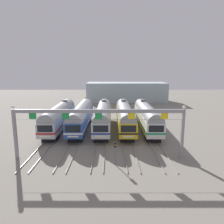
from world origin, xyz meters
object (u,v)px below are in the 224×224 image
object	(u,v)px
commuter_train_yellow	(126,116)
commuter_train_silver	(104,116)
commuter_train_stainless	(60,116)
commuter_train_white	(148,116)
catenary_gantry	(99,119)
yard_signal_mast	(116,149)
commuter_train_blue	(82,116)

from	to	relation	value
commuter_train_yellow	commuter_train_silver	bearing A→B (deg)	180.00
commuter_train_stainless	commuter_train_white	distance (m)	16.63
catenary_gantry	yard_signal_mast	xyz separation A→B (m)	(2.08, -2.07, -3.22)
commuter_train_yellow	commuter_train_blue	bearing A→B (deg)	-179.97
commuter_train_blue	commuter_train_yellow	size ratio (longest dim) A/B	1.00
commuter_train_blue	catenary_gantry	distance (m)	14.35
commuter_train_silver	yard_signal_mast	bearing A→B (deg)	-82.40
commuter_train_yellow	commuter_train_white	xyz separation A→B (m)	(4.16, 0.00, 0.00)
commuter_train_silver	commuter_train_yellow	size ratio (longest dim) A/B	1.00
yard_signal_mast	catenary_gantry	bearing A→B (deg)	135.07
commuter_train_silver	commuter_train_white	size ratio (longest dim) A/B	1.00
commuter_train_blue	commuter_train_silver	distance (m)	4.16
commuter_train_stainless	commuter_train_silver	xyz separation A→B (m)	(8.31, 0.00, 0.00)
commuter_train_silver	commuter_train_blue	bearing A→B (deg)	-179.94
commuter_train_stainless	yard_signal_mast	world-z (taller)	commuter_train_stainless
commuter_train_silver	catenary_gantry	world-z (taller)	catenary_gantry
commuter_train_blue	commuter_train_white	world-z (taller)	commuter_train_white
yard_signal_mast	commuter_train_stainless	bearing A→B (deg)	123.72
commuter_train_yellow	catenary_gantry	xyz separation A→B (m)	(-4.16, -13.50, 2.56)
commuter_train_silver	catenary_gantry	xyz separation A→B (m)	(0.00, -13.50, 2.56)
commuter_train_blue	catenary_gantry	bearing A→B (deg)	-72.88
commuter_train_white	catenary_gantry	xyz separation A→B (m)	(-8.31, -13.50, 2.56)
commuter_train_white	catenary_gantry	size ratio (longest dim) A/B	0.83
commuter_train_white	catenary_gantry	world-z (taller)	catenary_gantry
commuter_train_yellow	yard_signal_mast	size ratio (longest dim) A/B	6.21
yard_signal_mast	commuter_train_blue	bearing A→B (deg)	111.83
commuter_train_silver	commuter_train_yellow	distance (m)	4.16
commuter_train_stainless	commuter_train_yellow	size ratio (longest dim) A/B	1.00
commuter_train_blue	commuter_train_silver	size ratio (longest dim) A/B	1.00
commuter_train_stainless	commuter_train_silver	bearing A→B (deg)	0.00
commuter_train_stainless	catenary_gantry	xyz separation A→B (m)	(8.31, -13.50, 2.56)
commuter_train_stainless	commuter_train_yellow	xyz separation A→B (m)	(12.47, 0.00, 0.00)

